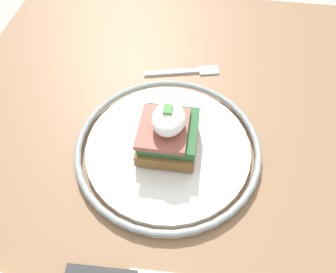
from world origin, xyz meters
The scene contains 5 objects.
ground_plane centered at (0.00, 0.00, 0.00)m, with size 6.00×6.00×0.00m, color #B2ADA3.
dining_table centered at (0.00, 0.00, 0.63)m, with size 0.82×0.75×0.78m.
plate centered at (0.03, 0.01, 0.78)m, with size 0.28×0.28×0.02m.
sandwich centered at (0.03, 0.01, 0.82)m, with size 0.09×0.08×0.08m.
fork centered at (-0.14, 0.01, 0.78)m, with size 0.05×0.14×0.00m.
Camera 1 is at (0.31, 0.05, 1.19)m, focal length 35.00 mm.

